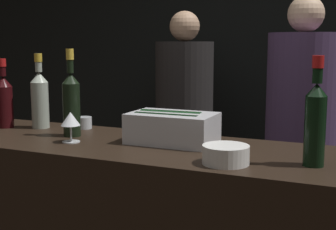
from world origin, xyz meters
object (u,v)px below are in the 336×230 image
candle_votive (84,123)px  person_blond_tee (301,127)px  wine_glass (71,120)px  red_wine_bottle_burgundy (315,119)px  bowl_white (226,154)px  rose_wine_bottle (40,97)px  champagne_bottle (71,101)px  red_wine_bottle_tall (4,99)px  ice_bin_with_bottles (172,126)px  person_in_hoodie (184,117)px

candle_votive → person_blond_tee: 1.32m
wine_glass → red_wine_bottle_burgundy: (0.94, 0.02, 0.06)m
bowl_white → candle_votive: (-0.80, 0.36, -0.01)m
rose_wine_bottle → champagne_bottle: bearing=-22.4°
red_wine_bottle_tall → champagne_bottle: bearing=-6.3°
candle_votive → red_wine_bottle_tall: bearing=-161.1°
ice_bin_with_bottles → champagne_bottle: champagne_bottle is taller
candle_votive → wine_glass: bearing=-65.9°
red_wine_bottle_tall → ice_bin_with_bottles: bearing=-0.0°
red_wine_bottle_burgundy → person_blond_tee: (-0.22, 1.27, -0.25)m
champagne_bottle → rose_wine_bottle: 0.27m
red_wine_bottle_burgundy → ice_bin_with_bottles: bearing=166.2°
bowl_white → person_blond_tee: 1.37m
wine_glass → rose_wine_bottle: (-0.32, 0.21, 0.05)m
champagne_bottle → rose_wine_bottle: bearing=157.6°
person_blond_tee → person_in_hoodie: bearing=44.8°
candle_votive → red_wine_bottle_burgundy: (1.07, -0.26, 0.13)m
wine_glass → rose_wine_bottle: 0.39m
ice_bin_with_bottles → rose_wine_bottle: size_ratio=0.98×
champagne_bottle → candle_votive: bearing=107.5°
person_in_hoodie → rose_wine_bottle: bearing=-129.8°
wine_glass → ice_bin_with_bottles: bearing=22.2°
wine_glass → red_wine_bottle_tall: 0.51m
champagne_bottle → person_blond_tee: person_blond_tee is taller
bowl_white → rose_wine_bottle: (-1.00, 0.29, 0.11)m
wine_glass → person_blond_tee: person_blond_tee is taller
candle_votive → person_in_hoodie: person_in_hoodie is taller
bowl_white → red_wine_bottle_burgundy: 0.31m
red_wine_bottle_burgundy → person_in_hoodie: size_ratio=0.22×
champagne_bottle → red_wine_bottle_tall: (-0.42, 0.05, -0.02)m
wine_glass → person_in_hoodie: (-0.11, 1.51, -0.21)m
person_blond_tee → candle_votive: bearing=109.7°
ice_bin_with_bottles → person_in_hoodie: size_ratio=0.21×
ice_bin_with_bottles → rose_wine_bottle: bearing=175.3°
bowl_white → red_wine_bottle_burgundy: size_ratio=0.44×
red_wine_bottle_tall → rose_wine_bottle: bearing=19.2°
champagne_bottle → person_in_hoodie: 1.43m
wine_glass → champagne_bottle: champagne_bottle is taller
red_wine_bottle_tall → bowl_white: bearing=-11.2°
ice_bin_with_bottles → person_in_hoodie: 1.46m
bowl_white → candle_votive: bearing=156.0°
red_wine_bottle_tall → red_wine_bottle_burgundy: (1.43, -0.14, 0.02)m
ice_bin_with_bottles → person_in_hoodie: person_in_hoodie is taller
red_wine_bottle_tall → person_in_hoodie: size_ratio=0.20×
bowl_white → person_blond_tee: (0.06, 1.36, -0.13)m
person_in_hoodie → person_blond_tee: 0.87m
person_in_hoodie → person_blond_tee: (0.84, -0.23, 0.03)m
person_in_hoodie → candle_votive: bearing=-121.1°
bowl_white → rose_wine_bottle: size_ratio=0.45×
red_wine_bottle_tall → rose_wine_bottle: (0.16, 0.06, 0.01)m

